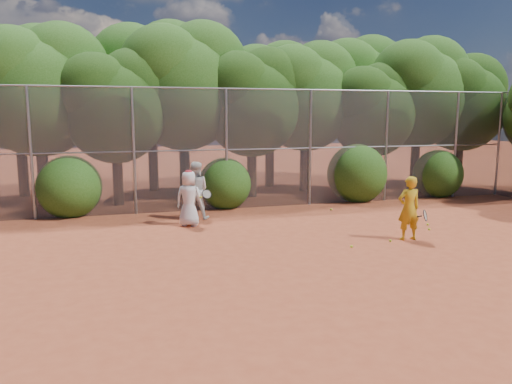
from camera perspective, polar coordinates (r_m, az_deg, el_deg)
name	(u,v)px	position (r m, az deg, el deg)	size (l,w,h in m)	color
ground	(328,253)	(11.69, 8.24, -6.95)	(80.00, 80.00, 0.00)	#973C22
fence_back	(252,148)	(16.88, -0.48, 5.09)	(20.05, 0.09, 4.03)	gray
tree_1	(39,85)	(18.90, -23.52, 11.18)	(4.64, 4.03, 6.35)	black
tree_2	(116,102)	(18.05, -15.70, 9.88)	(3.99, 3.47, 5.47)	black
tree_3	(184,81)	(19.29, -8.19, 12.44)	(4.89, 4.26, 6.70)	black
tree_4	(253,98)	(19.19, -0.38, 10.64)	(4.19, 3.64, 5.73)	black
tree_5	(306,92)	(20.78, 5.78, 11.27)	(4.51, 3.92, 6.17)	black
tree_6	(373,107)	(20.94, 13.23, 9.47)	(3.86, 3.36, 5.29)	black
tree_7	(419,88)	(22.80, 18.15, 11.25)	(4.77, 4.14, 6.53)	black
tree_8	(463,99)	(23.72, 22.55, 9.78)	(4.25, 3.70, 5.82)	black
tree_9	(19,83)	(21.32, -25.50, 11.18)	(4.83, 4.20, 6.62)	black
tree_10	(152,78)	(21.38, -11.79, 12.62)	(5.15, 4.48, 7.06)	black
tree_11	(271,91)	(21.95, 1.72, 11.48)	(4.64, 4.03, 6.35)	black
tree_12	(359,85)	(24.28, 11.65, 11.88)	(5.02, 4.37, 6.88)	black
bush_0	(69,184)	(16.70, -20.58, 0.85)	(2.00, 2.00, 2.00)	#234D13
bush_1	(225,181)	(17.07, -3.59, 1.23)	(1.80, 1.80, 1.80)	#234D13
bush_2	(357,171)	(18.79, 11.46, 2.38)	(2.20, 2.20, 2.20)	#234D13
bush_3	(438,172)	(20.66, 20.07, 2.18)	(1.90, 1.90, 1.90)	#234D13
player_yellow	(409,208)	(13.20, 17.08, -1.79)	(0.80, 0.55, 1.63)	gold
player_teen	(189,198)	(14.31, -7.66, -0.71)	(0.92, 0.80, 1.62)	silver
player_white	(195,190)	(15.26, -6.97, 0.18)	(1.01, 0.88, 1.76)	silver
ball_0	(429,229)	(14.58, 19.18, -4.04)	(0.07, 0.07, 0.07)	#CCE229
ball_1	(428,224)	(15.22, 19.04, -3.50)	(0.07, 0.07, 0.07)	#CCE229
ball_2	(390,241)	(13.00, 15.10, -5.39)	(0.07, 0.07, 0.07)	#CCE229
ball_3	(404,230)	(14.24, 16.54, -4.21)	(0.07, 0.07, 0.07)	#CCE229
ball_4	(352,246)	(12.24, 10.86, -6.13)	(0.07, 0.07, 0.07)	#CCE229
ball_5	(331,209)	(16.81, 8.59, -1.97)	(0.07, 0.07, 0.07)	#CCE229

